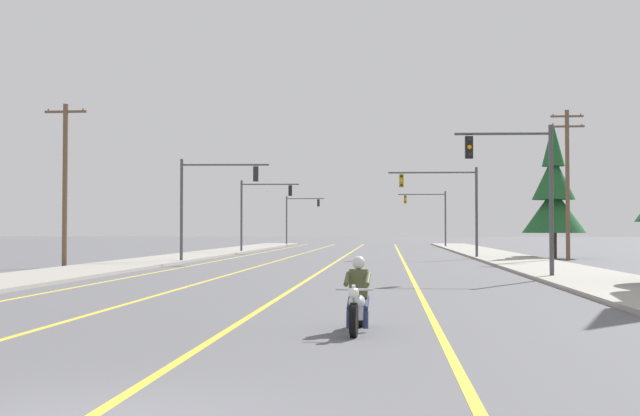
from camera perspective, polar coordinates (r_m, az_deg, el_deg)
The scene contains 16 objects.
lane_stripe_center at distance 52.46m, azimuth 1.57°, elevation -3.75°, with size 0.16×100.00×0.01m, color yellow.
lane_stripe_left at distance 52.82m, azimuth -2.53°, elevation -3.74°, with size 0.16×100.00×0.01m, color yellow.
lane_stripe_right at distance 52.37m, azimuth 6.09°, elevation -3.75°, with size 0.16×100.00×0.01m, color yellow.
lane_stripe_far_left at distance 53.43m, azimuth -6.50°, elevation -3.70°, with size 0.16×100.00×0.01m, color yellow.
sidewalk_kerb_right at distance 48.02m, azimuth 14.53°, elevation -3.82°, with size 4.40×110.00×0.14m, color #9E998E.
sidewalk_kerb_left at distance 49.41m, azimuth -11.58°, elevation -3.78°, with size 4.40×110.00×0.14m, color #9E998E.
motorcycle_with_rider at distance 15.09m, azimuth 2.80°, elevation -6.91°, with size 0.70×2.19×1.46m.
traffic_signal_near_right at distance 32.11m, azimuth 14.84°, elevation 2.13°, with size 3.95×0.50×6.20m.
traffic_signal_near_left at distance 46.57m, azimuth -8.35°, elevation 1.06°, with size 5.32×0.64×6.20m.
traffic_signal_mid_right at distance 52.99m, azimuth 9.60°, elevation 0.79°, with size 6.05×0.49×6.20m.
traffic_signal_mid_left at distance 66.26m, azimuth -4.60°, elevation 0.25°, with size 5.03×0.55×6.20m.
traffic_signal_far_right at distance 85.91m, azimuth 8.25°, elevation -0.15°, with size 5.28×0.54×6.20m.
traffic_signal_far_left at distance 97.04m, azimuth -1.68°, elevation -0.34°, with size 4.88×0.49×6.20m.
utility_pole_left_near at distance 42.24m, azimuth -18.34°, elevation 1.87°, with size 2.23×0.26×8.53m.
utility_pole_right_far at distance 51.52m, azimuth 17.84°, elevation 2.03°, with size 2.18×0.26×9.60m.
conifer_tree_right_verge_far at distance 55.16m, azimuth 16.89°, elevation 0.88°, with size 4.26×4.26×9.37m.
Camera 1 is at (3.07, -7.33, 1.99)m, focal length 43.25 mm.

